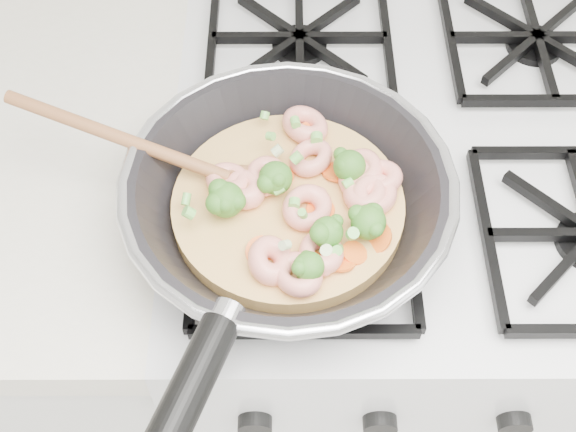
{
  "coord_description": "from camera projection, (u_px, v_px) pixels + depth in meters",
  "views": [
    {
      "loc": [
        -0.17,
        1.12,
        1.56
      ],
      "look_at": [
        -0.17,
        1.57,
        0.93
      ],
      "focal_mm": 46.71,
      "sensor_mm": 36.0,
      "label": 1
    }
  ],
  "objects": [
    {
      "name": "stove",
      "position": [
        388.0,
        314.0,
        1.23
      ],
      "size": [
        0.6,
        0.6,
        0.92
      ],
      "color": "white",
      "rests_on": "ground"
    },
    {
      "name": "skillet",
      "position": [
        287.0,
        202.0,
        0.74
      ],
      "size": [
        0.45,
        0.5,
        0.1
      ],
      "rotation": [
        0.0,
        0.0,
        0.41
      ],
      "color": "black",
      "rests_on": "stove"
    }
  ]
}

